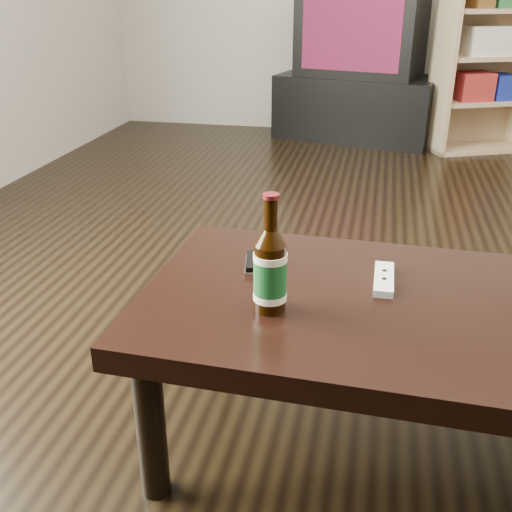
% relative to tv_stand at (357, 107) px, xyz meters
% --- Properties ---
extents(floor, '(5.00, 6.00, 0.01)m').
position_rel_tv_stand_xyz_m(floor, '(0.63, -2.79, -0.23)').
color(floor, black).
rests_on(floor, ground).
extents(tv_stand, '(1.21, 0.80, 0.44)m').
position_rel_tv_stand_xyz_m(tv_stand, '(0.00, 0.00, 0.00)').
color(tv_stand, black).
rests_on(tv_stand, floor).
extents(tv, '(0.91, 0.69, 0.61)m').
position_rel_tv_stand_xyz_m(tv, '(-0.00, -0.00, 0.53)').
color(tv, black).
rests_on(tv, tv_stand).
extents(bookshelf, '(0.72, 0.53, 1.21)m').
position_rel_tv_stand_xyz_m(bookshelf, '(0.81, -0.17, 0.41)').
color(bookshelf, '#A3775B').
rests_on(bookshelf, floor).
extents(coffee_table, '(1.13, 0.69, 0.42)m').
position_rel_tv_stand_xyz_m(coffee_table, '(0.25, -3.28, 0.14)').
color(coffee_table, black).
rests_on(coffee_table, floor).
extents(beer_bottle, '(0.09, 0.09, 0.26)m').
position_rel_tv_stand_xyz_m(beer_bottle, '(-0.01, -3.37, 0.28)').
color(beer_bottle, black).
rests_on(beer_bottle, coffee_table).
extents(phone, '(0.07, 0.11, 0.02)m').
position_rel_tv_stand_xyz_m(phone, '(-0.08, -3.17, 0.20)').
color(phone, silver).
rests_on(phone, coffee_table).
extents(remote, '(0.04, 0.16, 0.02)m').
position_rel_tv_stand_xyz_m(remote, '(0.23, -3.20, 0.20)').
color(remote, silver).
rests_on(remote, coffee_table).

